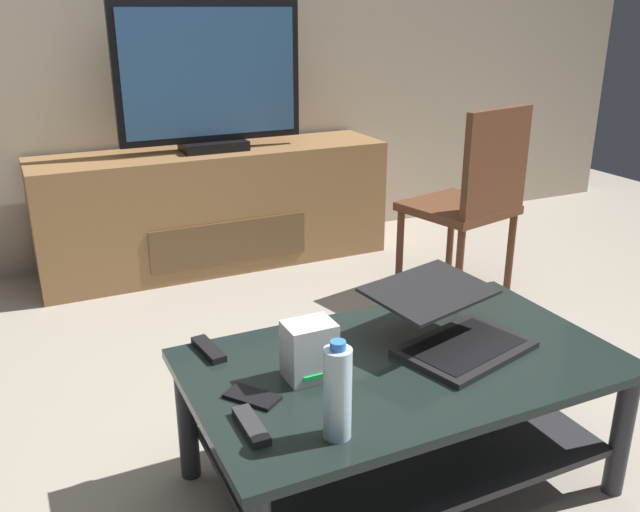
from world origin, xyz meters
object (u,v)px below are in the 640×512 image
at_px(television, 210,80).
at_px(soundbar_remote, 209,349).
at_px(router_box, 309,350).
at_px(tv_remote, 251,426).
at_px(media_cabinet, 216,208).
at_px(laptop, 451,325).
at_px(dining_chair, 473,196).
at_px(coffee_table, 402,398).
at_px(water_bottle_near, 337,392).
at_px(cell_phone, 252,397).

height_order(television, soundbar_remote, television).
distance_m(router_box, tv_remote, 0.29).
height_order(media_cabinet, laptop, media_cabinet).
bearing_deg(dining_chair, laptop, -130.05).
distance_m(television, router_box, 2.10).
distance_m(coffee_table, dining_chair, 1.47).
height_order(television, laptop, television).
distance_m(water_bottle_near, soundbar_remote, 0.55).
bearing_deg(cell_phone, laptop, -33.51).
relative_size(dining_chair, water_bottle_near, 3.85).
bearing_deg(water_bottle_near, tv_remote, 147.50).
xyz_separation_m(laptop, router_box, (-0.45, 0.01, 0.02)).
distance_m(media_cabinet, soundbar_remote, 1.87).
bearing_deg(cell_phone, television, 39.19).
xyz_separation_m(coffee_table, media_cabinet, (0.08, 2.06, 0.03)).
distance_m(television, tv_remote, 2.32).
bearing_deg(television, soundbar_remote, -107.91).
bearing_deg(laptop, coffee_table, -173.37).
height_order(coffee_table, television, television).
relative_size(media_cabinet, television, 1.94).
bearing_deg(media_cabinet, water_bottle_near, -100.21).
xyz_separation_m(laptop, cell_phone, (-0.63, -0.03, -0.06)).
relative_size(water_bottle_near, tv_remote, 1.54).
xyz_separation_m(laptop, water_bottle_near, (-0.51, -0.26, 0.05)).
bearing_deg(laptop, dining_chair, 49.95).
bearing_deg(water_bottle_near, laptop, 27.54).
distance_m(water_bottle_near, cell_phone, 0.29).
relative_size(dining_chair, soundbar_remote, 5.93).
height_order(dining_chair, water_bottle_near, dining_chair).
bearing_deg(cell_phone, router_box, -24.91).
relative_size(television, cell_phone, 6.96).
distance_m(coffee_table, media_cabinet, 2.06).
distance_m(coffee_table, water_bottle_near, 0.48).
distance_m(dining_chair, cell_phone, 1.81).
relative_size(coffee_table, soundbar_remote, 7.60).
height_order(cell_phone, tv_remote, tv_remote).
distance_m(media_cabinet, laptop, 2.05).
distance_m(media_cabinet, water_bottle_near, 2.35).
relative_size(coffee_table, tv_remote, 7.60).
bearing_deg(tv_remote, water_bottle_near, -32.09).
xyz_separation_m(router_box, tv_remote, (-0.23, -0.16, -0.07)).
distance_m(router_box, cell_phone, 0.20).
height_order(dining_chair, router_box, dining_chair).
bearing_deg(router_box, laptop, -0.88).
height_order(laptop, tv_remote, laptop).
xyz_separation_m(media_cabinet, soundbar_remote, (-0.57, -1.78, 0.11)).
bearing_deg(water_bottle_near, television, 79.69).
distance_m(laptop, router_box, 0.45).
bearing_deg(router_box, media_cabinet, 79.91).
bearing_deg(media_cabinet, laptop, -87.44).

